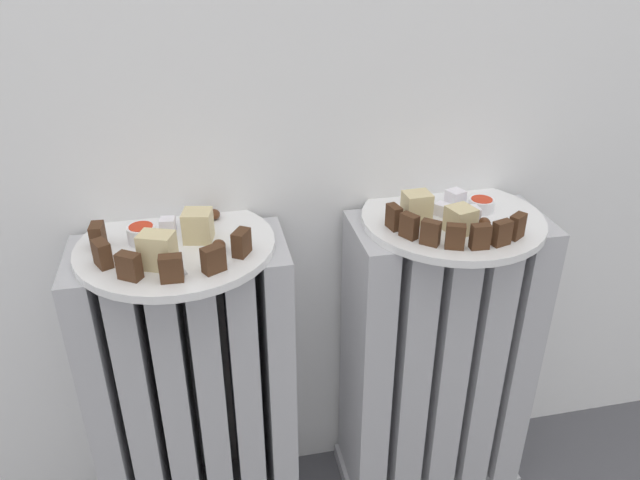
{
  "coord_description": "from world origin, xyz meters",
  "views": [
    {
      "loc": [
        -0.17,
        -0.53,
        1.0
      ],
      "look_at": [
        0.0,
        0.28,
        0.56
      ],
      "focal_mm": 34.32,
      "sensor_mm": 36.0,
      "label": 1
    }
  ],
  "objects_px": {
    "plate_right": "(452,219)",
    "jam_bowl_left": "(142,233)",
    "plate_left": "(176,246)",
    "fork": "(170,257)",
    "jam_bowl_right": "(481,204)",
    "radiator_right": "(436,364)",
    "radiator_left": "(195,398)"
  },
  "relations": [
    {
      "from": "jam_bowl_left",
      "to": "fork",
      "type": "height_order",
      "value": "jam_bowl_left"
    },
    {
      "from": "plate_right",
      "to": "jam_bowl_left",
      "type": "distance_m",
      "value": 0.48
    },
    {
      "from": "plate_right",
      "to": "jam_bowl_right",
      "type": "xyz_separation_m",
      "value": [
        0.05,
        0.01,
        0.02
      ]
    },
    {
      "from": "plate_right",
      "to": "jam_bowl_right",
      "type": "relative_size",
      "value": 7.04
    },
    {
      "from": "plate_left",
      "to": "jam_bowl_right",
      "type": "height_order",
      "value": "jam_bowl_right"
    },
    {
      "from": "radiator_left",
      "to": "radiator_right",
      "type": "distance_m",
      "value": 0.43
    },
    {
      "from": "radiator_right",
      "to": "plate_left",
      "type": "distance_m",
      "value": 0.52
    },
    {
      "from": "radiator_left",
      "to": "jam_bowl_right",
      "type": "bearing_deg",
      "value": 1.0
    },
    {
      "from": "plate_left",
      "to": "fork",
      "type": "distance_m",
      "value": 0.05
    },
    {
      "from": "radiator_right",
      "to": "fork",
      "type": "xyz_separation_m",
      "value": [
        -0.44,
        -0.04,
        0.3
      ]
    },
    {
      "from": "plate_left",
      "to": "jam_bowl_right",
      "type": "bearing_deg",
      "value": 1.0
    },
    {
      "from": "radiator_left",
      "to": "radiator_right",
      "type": "relative_size",
      "value": 1.0
    },
    {
      "from": "jam_bowl_left",
      "to": "fork",
      "type": "distance_m",
      "value": 0.07
    },
    {
      "from": "radiator_right",
      "to": "plate_left",
      "type": "relative_size",
      "value": 1.95
    },
    {
      "from": "plate_left",
      "to": "fork",
      "type": "height_order",
      "value": "fork"
    },
    {
      "from": "jam_bowl_left",
      "to": "radiator_right",
      "type": "bearing_deg",
      "value": -1.4
    },
    {
      "from": "radiator_left",
      "to": "plate_left",
      "type": "relative_size",
      "value": 1.95
    },
    {
      "from": "jam_bowl_right",
      "to": "fork",
      "type": "xyz_separation_m",
      "value": [
        -0.49,
        -0.05,
        -0.01
      ]
    },
    {
      "from": "radiator_right",
      "to": "radiator_left",
      "type": "bearing_deg",
      "value": 180.0
    },
    {
      "from": "jam_bowl_right",
      "to": "plate_right",
      "type": "bearing_deg",
      "value": -170.71
    },
    {
      "from": "plate_right",
      "to": "radiator_left",
      "type": "bearing_deg",
      "value": 180.0
    },
    {
      "from": "plate_left",
      "to": "jam_bowl_left",
      "type": "distance_m",
      "value": 0.05
    },
    {
      "from": "radiator_right",
      "to": "plate_right",
      "type": "xyz_separation_m",
      "value": [
        0.0,
        0.0,
        0.29
      ]
    },
    {
      "from": "plate_left",
      "to": "fork",
      "type": "xyz_separation_m",
      "value": [
        -0.01,
        -0.04,
        0.01
      ]
    },
    {
      "from": "plate_right",
      "to": "jam_bowl_right",
      "type": "distance_m",
      "value": 0.06
    },
    {
      "from": "radiator_right",
      "to": "jam_bowl_right",
      "type": "bearing_deg",
      "value": 9.29
    },
    {
      "from": "radiator_right",
      "to": "jam_bowl_left",
      "type": "height_order",
      "value": "jam_bowl_left"
    },
    {
      "from": "radiator_right",
      "to": "jam_bowl_left",
      "type": "bearing_deg",
      "value": 178.6
    },
    {
      "from": "fork",
      "to": "radiator_right",
      "type": "bearing_deg",
      "value": 5.82
    },
    {
      "from": "plate_right",
      "to": "jam_bowl_left",
      "type": "height_order",
      "value": "jam_bowl_left"
    },
    {
      "from": "radiator_left",
      "to": "fork",
      "type": "relative_size",
      "value": 5.97
    },
    {
      "from": "radiator_left",
      "to": "plate_left",
      "type": "bearing_deg",
      "value": 0.0
    }
  ]
}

